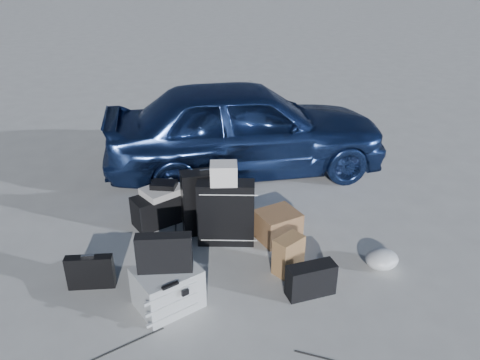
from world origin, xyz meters
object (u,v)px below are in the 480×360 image
at_px(briefcase, 90,272).
at_px(cardboard_box, 278,225).
at_px(suitcase_right, 226,213).
at_px(suitcase_left, 208,201).
at_px(car, 246,127).
at_px(pelican_case, 168,287).
at_px(duffel_bag, 164,208).

relative_size(briefcase, cardboard_box, 1.01).
relative_size(briefcase, suitcase_right, 0.60).
xyz_separation_m(briefcase, suitcase_left, (1.20, 0.62, 0.19)).
height_order(car, cardboard_box, car).
height_order(briefcase, cardboard_box, briefcase).
height_order(car, pelican_case, car).
distance_m(briefcase, suitcase_right, 1.38).
height_order(pelican_case, briefcase, pelican_case).
xyz_separation_m(car, suitcase_right, (-0.70, -1.61, -0.28)).
xyz_separation_m(suitcase_right, duffel_bag, (-0.55, 0.59, -0.17)).
distance_m(duffel_bag, cardboard_box, 1.27).
bearing_deg(pelican_case, duffel_bag, 63.73).
relative_size(pelican_case, duffel_bag, 0.75).
bearing_deg(car, pelican_case, 155.54).
relative_size(car, briefcase, 8.88).
bearing_deg(cardboard_box, duffel_bag, 147.79).
xyz_separation_m(pelican_case, briefcase, (-0.61, 0.43, -0.02)).
relative_size(suitcase_left, suitcase_right, 1.03).
xyz_separation_m(suitcase_left, suitcase_right, (0.12, -0.27, -0.01)).
relative_size(suitcase_right, duffel_bag, 1.02).
bearing_deg(suitcase_left, cardboard_box, -26.83).
bearing_deg(cardboard_box, briefcase, -171.69).
bearing_deg(duffel_bag, briefcase, -147.95).
relative_size(car, duffel_bag, 5.47).
xyz_separation_m(briefcase, suitcase_right, (1.32, 0.35, 0.18)).
distance_m(briefcase, duffel_bag, 1.22).
distance_m(suitcase_left, cardboard_box, 0.76).
relative_size(car, pelican_case, 7.28).
xyz_separation_m(suitcase_left, cardboard_box, (0.65, -0.35, -0.20)).
relative_size(suitcase_left, cardboard_box, 1.72).
bearing_deg(suitcase_left, briefcase, -150.97).
distance_m(pelican_case, duffel_bag, 1.38).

